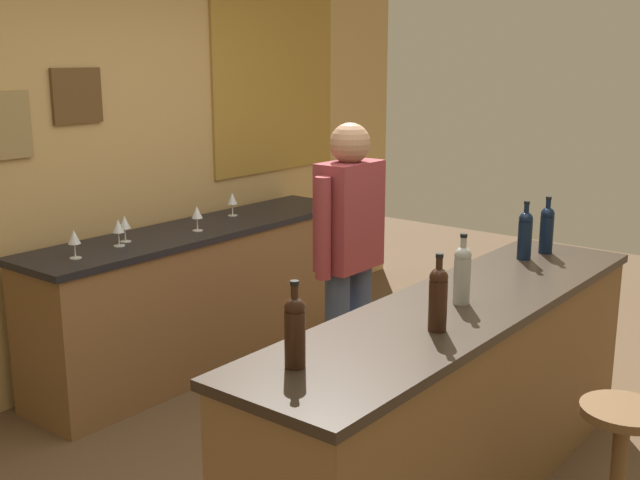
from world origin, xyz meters
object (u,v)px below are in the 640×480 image
Objects in this scene: wine_glass_b at (118,227)px; wine_glass_c at (125,223)px; bartender at (349,254)px; wine_bottle_e at (547,228)px; wine_glass_e at (232,200)px; wine_bottle_b at (438,297)px; wine_bottle_a at (295,329)px; wine_glass_a at (74,238)px; wine_bottle_c at (462,273)px; wine_bottle_d at (525,233)px; bar_stool at (619,461)px.

wine_glass_b and wine_glass_c have the same top height.
wine_glass_b is (-0.56, 1.20, 0.07)m from bartender.
bartender reaches higher than wine_bottle_e.
wine_glass_b is 1.01m from wine_glass_e.
wine_bottle_b is 1.42m from wine_bottle_e.
wine_glass_c is at bearing 67.16° from wine_bottle_a.
wine_bottle_b is at bearing -95.83° from wine_glass_c.
wine_bottle_c is at bearing -75.09° from wine_glass_a.
wine_bottle_e is (1.41, 0.16, 0.00)m from wine_bottle_b.
wine_bottle_d is 2.23m from wine_glass_c.
wine_bottle_d is at bearing 6.89° from wine_bottle_c.
wine_glass_c is (0.09, 0.06, 0.00)m from wine_glass_b.
bartender is 10.45× the size of wine_glass_b.
wine_bottle_c is 2.28m from wine_glass_e.
wine_glass_a is 0.41m from wine_glass_c.
wine_bottle_c is 1.97× the size of wine_glass_a.
wine_bottle_a is at bearing 178.94° from wine_bottle_e.
wine_bottle_a is 1.00× the size of wine_bottle_e.
bartender is 1.69m from bar_stool.
wine_bottle_c is 1.97× the size of wine_glass_e.
bar_stool is 2.22× the size of wine_bottle_a.
wine_bottle_d is at bearing -87.86° from wine_glass_e.
wine_bottle_a is 2.69m from wine_glass_e.
bar_stool is 1.37m from wine_bottle_a.
wine_bottle_b and wine_bottle_c have the same top height.
wine_bottle_d is 1.97× the size of wine_glass_e.
wine_glass_b is at bearing 114.92° from bartender.
wine_glass_a is at bearing 99.72° from bar_stool.
wine_bottle_b is at bearing -117.11° from wine_glass_e.
wine_glass_b is 1.00× the size of wine_glass_e.
bar_stool is at bearing -104.44° from bartender.
wine_bottle_c is 2.05m from wine_glass_b.
wine_bottle_e reaches higher than wine_glass_c.
wine_bottle_d is (0.86, 0.10, 0.00)m from wine_bottle_c.
wine_bottle_a is 1.97× the size of wine_glass_c.
wine_glass_b is at bearing 96.12° from wine_bottle_c.
wine_glass_b is at bearing 119.18° from wine_bottle_d.
wine_bottle_e reaches higher than wine_glass_e.
wine_bottle_b reaches higher than wine_glass_b.
wine_glass_e is at bearing 62.89° from wine_bottle_b.
wine_glass_b is (0.14, 2.13, -0.05)m from wine_bottle_b.
bartender is at bearing 125.41° from wine_bottle_d.
bar_stool is 2.88m from wine_glass_c.
wine_bottle_b is (-0.69, -0.93, 0.12)m from bartender.
wine_bottle_e is at bearing -1.06° from wine_bottle_a.
wine_bottle_e is 2.50m from wine_glass_a.
wine_bottle_b is at bearing -170.98° from wine_bottle_d.
wine_glass_e is (-0.08, 2.04, -0.05)m from wine_bottle_d.
wine_glass_b is (0.31, 0.04, 0.00)m from wine_glass_a.
wine_bottle_a is 1.00× the size of wine_bottle_c.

